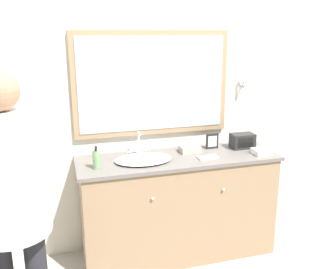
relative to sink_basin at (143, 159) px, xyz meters
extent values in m
cube|color=silver|center=(0.31, 0.32, 0.35)|extent=(8.00, 0.06, 2.55)
cube|color=#997A56|center=(0.15, 0.28, 0.57)|extent=(1.35, 0.04, 0.88)
cube|color=#9EA8B2|center=(0.15, 0.26, 0.57)|extent=(1.26, 0.01, 0.79)
cylinder|color=silver|center=(1.02, 0.28, 0.55)|extent=(0.09, 0.01, 0.09)
cylinder|color=silver|center=(1.02, 0.23, 0.55)|extent=(0.02, 0.10, 0.02)
cylinder|color=white|center=(1.02, 0.18, 0.62)|extent=(0.02, 0.02, 0.14)
cube|color=#937556|center=(0.31, 0.02, -0.49)|extent=(1.64, 0.52, 0.88)
cube|color=#66605B|center=(0.31, 0.02, -0.03)|extent=(1.69, 0.55, 0.03)
sphere|color=silver|center=(0.01, -0.25, -0.24)|extent=(0.02, 0.02, 0.02)
sphere|color=silver|center=(0.60, -0.25, -0.24)|extent=(0.02, 0.02, 0.02)
ellipsoid|color=white|center=(0.00, -0.01, 0.00)|extent=(0.47, 0.33, 0.03)
cylinder|color=silver|center=(0.00, 0.18, 0.00)|extent=(0.06, 0.06, 0.03)
cylinder|color=silver|center=(0.00, 0.18, 0.09)|extent=(0.02, 0.02, 0.16)
cylinder|color=silver|center=(0.00, 0.14, 0.17)|extent=(0.02, 0.07, 0.02)
cylinder|color=white|center=(-0.08, 0.18, 0.01)|extent=(0.06, 0.02, 0.02)
cylinder|color=white|center=(0.08, 0.18, 0.01)|extent=(0.06, 0.02, 0.02)
cylinder|color=#709966|center=(-0.38, -0.07, 0.05)|extent=(0.06, 0.06, 0.14)
cylinder|color=black|center=(-0.38, -0.07, 0.14)|extent=(0.02, 0.02, 0.04)
cube|color=black|center=(-0.38, -0.09, 0.16)|extent=(0.02, 0.03, 0.01)
cube|color=black|center=(0.93, 0.09, 0.05)|extent=(0.21, 0.13, 0.13)
cube|color=black|center=(0.93, 0.03, 0.05)|extent=(0.15, 0.01, 0.09)
cube|color=black|center=(0.67, 0.15, 0.05)|extent=(0.11, 0.01, 0.14)
cube|color=beige|center=(0.67, 0.14, 0.05)|extent=(0.08, 0.00, 0.10)
cube|color=silver|center=(1.01, -0.12, 0.00)|extent=(0.14, 0.13, 0.04)
cube|color=#B7A899|center=(0.44, 0.11, 0.01)|extent=(0.17, 0.13, 0.05)
cube|color=#ADADB2|center=(0.53, -0.08, -0.01)|extent=(0.17, 0.10, 0.01)
cylinder|color=silver|center=(-0.92, -0.71, 0.24)|extent=(0.42, 0.42, 0.70)
camera|label=1|loc=(-0.63, -2.80, 0.99)|focal=40.00mm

